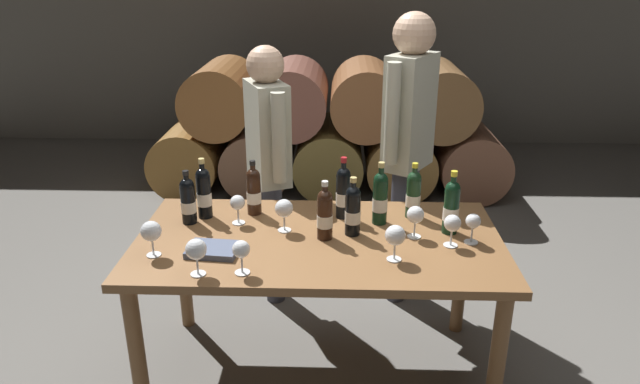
% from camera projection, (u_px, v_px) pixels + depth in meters
% --- Properties ---
extents(ground_plane, '(14.00, 14.00, 0.00)m').
position_uv_depth(ground_plane, '(319.00, 371.00, 2.97)').
color(ground_plane, '#66635E').
extents(cellar_back_wall, '(10.00, 0.24, 2.80)m').
position_uv_depth(cellar_back_wall, '(332.00, 15.00, 6.34)').
color(cellar_back_wall, slate).
rests_on(cellar_back_wall, ground_plane).
extents(barrel_stack, '(3.12, 0.90, 1.15)m').
position_uv_depth(barrel_stack, '(329.00, 131.00, 5.18)').
color(barrel_stack, brown).
rests_on(barrel_stack, ground_plane).
extents(dining_table, '(1.70, 0.90, 0.76)m').
position_uv_depth(dining_table, '(319.00, 255.00, 2.72)').
color(dining_table, brown).
rests_on(dining_table, ground_plane).
extents(wine_bottle_0, '(0.07, 0.07, 0.31)m').
position_uv_depth(wine_bottle_0, '(204.00, 192.00, 2.86)').
color(wine_bottle_0, black).
rests_on(wine_bottle_0, dining_table).
extents(wine_bottle_1, '(0.07, 0.07, 0.32)m').
position_uv_depth(wine_bottle_1, '(343.00, 192.00, 2.86)').
color(wine_bottle_1, black).
rests_on(wine_bottle_1, dining_table).
extents(wine_bottle_2, '(0.07, 0.07, 0.28)m').
position_uv_depth(wine_bottle_2, '(325.00, 214.00, 2.64)').
color(wine_bottle_2, black).
rests_on(wine_bottle_2, dining_table).
extents(wine_bottle_3, '(0.07, 0.07, 0.27)m').
position_uv_depth(wine_bottle_3, '(188.00, 200.00, 2.80)').
color(wine_bottle_3, black).
rests_on(wine_bottle_3, dining_table).
extents(wine_bottle_4, '(0.07, 0.07, 0.28)m').
position_uv_depth(wine_bottle_4, '(254.00, 191.00, 2.90)').
color(wine_bottle_4, black).
rests_on(wine_bottle_4, dining_table).
extents(wine_bottle_5, '(0.07, 0.07, 0.31)m').
position_uv_depth(wine_bottle_5, '(380.00, 197.00, 2.79)').
color(wine_bottle_5, black).
rests_on(wine_bottle_5, dining_table).
extents(wine_bottle_6, '(0.07, 0.07, 0.31)m').
position_uv_depth(wine_bottle_6, '(451.00, 207.00, 2.69)').
color(wine_bottle_6, black).
rests_on(wine_bottle_6, dining_table).
extents(wine_bottle_7, '(0.07, 0.07, 0.28)m').
position_uv_depth(wine_bottle_7, '(413.00, 194.00, 2.86)').
color(wine_bottle_7, '#19381E').
rests_on(wine_bottle_7, dining_table).
extents(wine_bottle_8, '(0.07, 0.07, 0.28)m').
position_uv_depth(wine_bottle_8, '(353.00, 210.00, 2.68)').
color(wine_bottle_8, black).
rests_on(wine_bottle_8, dining_table).
extents(wine_glass_0, '(0.07, 0.07, 0.14)m').
position_uv_depth(wine_glass_0, '(473.00, 223.00, 2.60)').
color(wine_glass_0, white).
rests_on(wine_glass_0, dining_table).
extents(wine_glass_1, '(0.09, 0.09, 0.16)m').
position_uv_depth(wine_glass_1, '(284.00, 209.00, 2.71)').
color(wine_glass_1, white).
rests_on(wine_glass_1, dining_table).
extents(wine_glass_2, '(0.07, 0.07, 0.15)m').
position_uv_depth(wine_glass_2, '(238.00, 204.00, 2.80)').
color(wine_glass_2, white).
rests_on(wine_glass_2, dining_table).
extents(wine_glass_3, '(0.07, 0.07, 0.15)m').
position_uv_depth(wine_glass_3, '(241.00, 250.00, 2.34)').
color(wine_glass_3, white).
rests_on(wine_glass_3, dining_table).
extents(wine_glass_4, '(0.09, 0.09, 0.16)m').
position_uv_depth(wine_glass_4, '(395.00, 236.00, 2.45)').
color(wine_glass_4, white).
rests_on(wine_glass_4, dining_table).
extents(wine_glass_5, '(0.08, 0.08, 0.15)m').
position_uv_depth(wine_glass_5, '(415.00, 216.00, 2.65)').
color(wine_glass_5, white).
rests_on(wine_glass_5, dining_table).
extents(wine_glass_6, '(0.09, 0.09, 0.16)m').
position_uv_depth(wine_glass_6, '(196.00, 250.00, 2.33)').
color(wine_glass_6, white).
rests_on(wine_glass_6, dining_table).
extents(wine_glass_7, '(0.08, 0.08, 0.15)m').
position_uv_depth(wine_glass_7, '(452.00, 224.00, 2.57)').
color(wine_glass_7, white).
rests_on(wine_glass_7, dining_table).
extents(wine_glass_8, '(0.09, 0.09, 0.16)m').
position_uv_depth(wine_glass_8, '(151.00, 232.00, 2.48)').
color(wine_glass_8, white).
rests_on(wine_glass_8, dining_table).
extents(tasting_notebook, '(0.23, 0.18, 0.03)m').
position_uv_depth(tasting_notebook, '(213.00, 250.00, 2.55)').
color(tasting_notebook, '#4C5670').
rests_on(tasting_notebook, dining_table).
extents(sommelier_presenting, '(0.32, 0.43, 1.72)m').
position_uv_depth(sommelier_presenting, '(408.00, 135.00, 3.26)').
color(sommelier_presenting, '#383842').
rests_on(sommelier_presenting, ground_plane).
extents(taster_seated_left, '(0.29, 0.46, 1.54)m').
position_uv_depth(taster_seated_left, '(268.00, 156.00, 3.30)').
color(taster_seated_left, '#383842').
rests_on(taster_seated_left, ground_plane).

